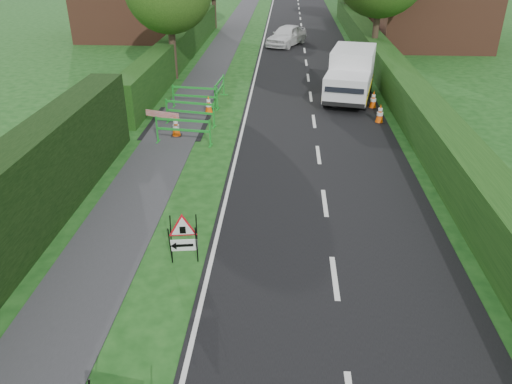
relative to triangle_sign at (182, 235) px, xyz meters
name	(u,v)px	position (x,y,z in m)	size (l,w,h in m)	color
ground	(218,303)	(0.98, -1.39, -0.77)	(120.00, 120.00, 0.00)	#144112
road_surface	(301,27)	(3.48, 33.61, -0.76)	(6.00, 90.00, 0.02)	black
footpath	(235,26)	(-2.02, 33.61, -0.76)	(2.00, 90.00, 0.02)	#2D2D30
hedge_west_far	(182,61)	(-4.02, 20.61, -0.77)	(1.00, 24.00, 1.80)	#14380F
hedge_east	(392,92)	(7.48, 14.61, -0.77)	(1.20, 50.00, 1.50)	#14380F
house_east_a	(433,0)	(11.98, 26.61, 2.13)	(7.50, 7.40, 7.88)	brown
triangle_sign	(182,235)	(0.00, 0.00, 0.00)	(0.85, 0.85, 1.10)	black
works_van	(351,73)	(5.27, 13.57, 0.39)	(2.81, 5.04, 2.17)	silver
traffic_cone_0	(380,114)	(6.13, 10.14, -0.37)	(0.38, 0.38, 0.79)	black
traffic_cone_1	(373,99)	(6.15, 12.07, -0.37)	(0.38, 0.38, 0.79)	black
traffic_cone_2	(361,82)	(5.99, 15.01, -0.37)	(0.38, 0.38, 0.79)	black
traffic_cone_3	(176,126)	(-1.82, 8.15, -0.37)	(0.38, 0.38, 0.79)	black
traffic_cone_4	(209,105)	(-0.97, 10.92, -0.37)	(0.38, 0.38, 0.79)	black
ped_barrier_0	(183,128)	(-1.37, 7.36, -0.14)	(2.09, 0.60, 1.00)	#1A9127
ped_barrier_1	(190,110)	(-1.49, 9.41, -0.14)	(2.09, 0.77, 1.00)	#1A9127
ped_barrier_2	(195,94)	(-1.66, 11.57, -0.14)	(2.09, 0.63, 1.00)	#1A9127
ped_barrier_3	(219,88)	(-0.72, 12.69, -0.14)	(0.50, 2.08, 1.00)	#1A9127
redwhite_plank	(163,125)	(-2.60, 9.32, -0.77)	(1.50, 0.04, 0.25)	red
hatchback_car	(287,35)	(2.28, 25.77, -0.09)	(1.61, 4.00, 1.36)	white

